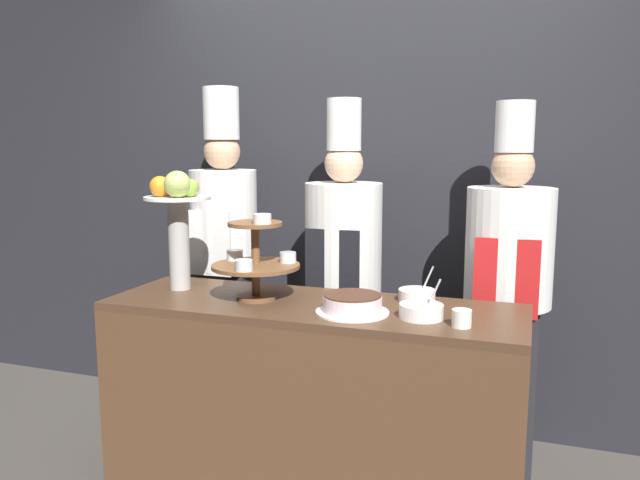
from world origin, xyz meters
name	(u,v)px	position (x,y,z in m)	size (l,w,h in m)	color
wall_back	(372,171)	(0.00, 1.25, 1.40)	(10.00, 0.06, 2.80)	#232328
buffet_counter	(312,406)	(0.00, 0.28, 0.45)	(1.72, 0.56, 0.90)	brown
tiered_stand	(256,258)	(-0.25, 0.27, 1.07)	(0.37, 0.37, 0.37)	brown
fruit_pedestal	(177,212)	(-0.65, 0.32, 1.25)	(0.29, 0.29, 0.54)	#B2ADA8
cake_round	(352,304)	(0.20, 0.19, 0.93)	(0.29, 0.29, 0.07)	white
cup_white	(462,318)	(0.62, 0.14, 0.93)	(0.07, 0.07, 0.06)	white
serving_bowl_near	(421,311)	(0.46, 0.21, 0.92)	(0.17, 0.17, 0.16)	white
serving_bowl_far	(417,295)	(0.40, 0.46, 0.92)	(0.15, 0.15, 0.15)	white
chef_left	(224,246)	(-0.71, 0.87, 1.01)	(0.35, 0.35, 1.84)	#28282D
chef_center_left	(343,266)	(-0.05, 0.87, 0.94)	(0.38, 0.38, 1.77)	black
chef_center_right	(508,279)	(0.75, 0.87, 0.93)	(0.39, 0.39, 1.74)	#28282D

